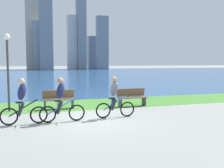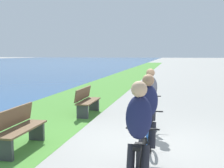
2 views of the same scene
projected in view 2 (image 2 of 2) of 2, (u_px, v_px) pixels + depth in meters
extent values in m
plane|color=gray|center=(149.00, 145.00, 6.24)|extent=(300.00, 300.00, 0.00)
cube|color=#478433|center=(5.00, 134.00, 7.01)|extent=(120.00, 3.44, 0.01)
torus|color=black|center=(151.00, 115.00, 7.81)|extent=(0.62, 0.06, 0.62)
torus|color=black|center=(148.00, 124.00, 6.81)|extent=(0.62, 0.06, 0.62)
cylinder|color=blue|center=(150.00, 109.00, 7.26)|extent=(0.99, 0.04, 0.60)
cylinder|color=blue|center=(150.00, 112.00, 7.14)|extent=(0.04, 0.04, 0.46)
cube|color=black|center=(150.00, 103.00, 7.11)|extent=(0.24, 0.10, 0.05)
cylinder|color=black|center=(152.00, 96.00, 7.70)|extent=(0.03, 0.52, 0.03)
ellipsoid|color=#595966|center=(150.00, 87.00, 7.17)|extent=(0.40, 0.36, 0.65)
sphere|color=#A57A59|center=(150.00, 73.00, 7.13)|extent=(0.22, 0.22, 0.22)
cylinder|color=#26262D|center=(146.00, 111.00, 7.21)|extent=(0.27, 0.11, 0.49)
cylinder|color=#26262D|center=(154.00, 112.00, 7.16)|extent=(0.27, 0.11, 0.49)
torus|color=black|center=(150.00, 137.00, 5.73)|extent=(0.63, 0.06, 0.63)
torus|color=black|center=(145.00, 156.00, 4.68)|extent=(0.63, 0.06, 0.63)
cylinder|color=blue|center=(148.00, 132.00, 5.15)|extent=(1.05, 0.04, 0.60)
cylinder|color=blue|center=(147.00, 136.00, 5.02)|extent=(0.04, 0.04, 0.46)
cube|color=black|center=(147.00, 123.00, 5.00)|extent=(0.24, 0.10, 0.05)
cylinder|color=black|center=(150.00, 111.00, 5.62)|extent=(0.03, 0.52, 0.03)
ellipsoid|color=#1E234C|center=(148.00, 101.00, 5.06)|extent=(0.40, 0.36, 0.65)
sphere|color=#A57A59|center=(148.00, 80.00, 5.02)|extent=(0.22, 0.22, 0.22)
cylinder|color=#26262D|center=(142.00, 134.00, 5.10)|extent=(0.27, 0.11, 0.49)
cylinder|color=#26262D|center=(153.00, 135.00, 5.05)|extent=(0.27, 0.11, 0.49)
torus|color=black|center=(142.00, 163.00, 4.38)|extent=(0.64, 0.06, 0.64)
cylinder|color=black|center=(139.00, 158.00, 3.83)|extent=(0.99, 0.04, 0.61)
cylinder|color=black|center=(137.00, 165.00, 3.72)|extent=(0.04, 0.04, 0.47)
cube|color=black|center=(138.00, 147.00, 3.69)|extent=(0.24, 0.10, 0.05)
cylinder|color=black|center=(143.00, 129.00, 4.27)|extent=(0.03, 0.52, 0.03)
ellipsoid|color=#1E234C|center=(139.00, 117.00, 3.75)|extent=(0.40, 0.36, 0.65)
sphere|color=#D8AD84|center=(139.00, 89.00, 3.70)|extent=(0.22, 0.22, 0.22)
cylinder|color=#26262D|center=(131.00, 162.00, 3.78)|extent=(0.27, 0.11, 0.49)
cylinder|color=#26262D|center=(145.00, 163.00, 3.74)|extent=(0.27, 0.11, 0.49)
cube|color=brown|center=(89.00, 101.00, 9.33)|extent=(1.50, 0.45, 0.04)
cube|color=brown|center=(83.00, 94.00, 9.34)|extent=(1.50, 0.11, 0.40)
cube|color=#38383D|center=(94.00, 104.00, 9.99)|extent=(0.08, 0.37, 0.45)
cube|color=#38383D|center=(83.00, 112.00, 8.72)|extent=(0.08, 0.37, 0.45)
cube|color=brown|center=(22.00, 129.00, 5.88)|extent=(1.50, 0.45, 0.04)
cube|color=brown|center=(13.00, 117.00, 5.90)|extent=(1.50, 0.11, 0.40)
cube|color=#38383D|center=(37.00, 131.00, 6.54)|extent=(0.08, 0.37, 0.45)
cube|color=#38383D|center=(4.00, 149.00, 5.28)|extent=(0.08, 0.37, 0.45)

